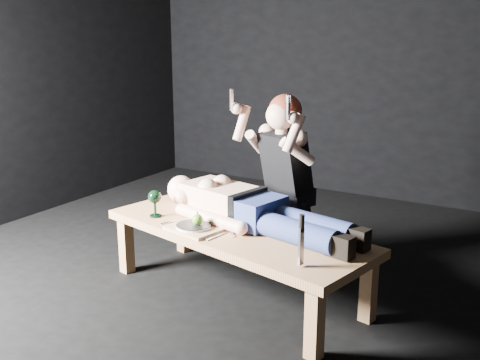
{
  "coord_description": "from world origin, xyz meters",
  "views": [
    {
      "loc": [
        1.67,
        -2.98,
        1.64
      ],
      "look_at": [
        -0.03,
        -0.08,
        0.75
      ],
      "focal_mm": 41.96,
      "sensor_mm": 36.0,
      "label": 1
    }
  ],
  "objects": [
    {
      "name": "lying_man",
      "position": [
        0.04,
        -0.03,
        0.58
      ],
      "size": [
        1.8,
        0.88,
        0.26
      ],
      "primitive_type": null,
      "rotation": [
        0.0,
        0.0,
        -0.21
      ],
      "color": "beige",
      "rests_on": "table"
    },
    {
      "name": "knife_flat",
      "position": [
        -0.05,
        -0.32,
        0.45
      ],
      "size": [
        0.04,
        0.19,
        0.01
      ],
      "primitive_type": "cube",
      "rotation": [
        0.0,
        0.0,
        -0.15
      ],
      "color": "#B2B2B7",
      "rests_on": "table"
    },
    {
      "name": "apple",
      "position": [
        -0.22,
        -0.29,
        0.52
      ],
      "size": [
        0.07,
        0.07,
        0.07
      ],
      "primitive_type": "sphere",
      "color": "#559A1B",
      "rests_on": "plate"
    },
    {
      "name": "back_wall",
      "position": [
        0.0,
        2.5,
        1.5
      ],
      "size": [
        5.0,
        0.0,
        5.0
      ],
      "primitive_type": "plane",
      "rotation": [
        1.57,
        0.0,
        0.0
      ],
      "color": "black",
      "rests_on": "ground"
    },
    {
      "name": "goblet",
      "position": [
        -0.61,
        -0.21,
        0.54
      ],
      "size": [
        0.11,
        0.11,
        0.18
      ],
      "primitive_type": null,
      "rotation": [
        0.0,
        0.0,
        -0.21
      ],
      "color": "black",
      "rests_on": "table"
    },
    {
      "name": "serving_tray",
      "position": [
        -0.24,
        -0.3,
        0.46
      ],
      "size": [
        0.36,
        0.29,
        0.02
      ],
      "primitive_type": "cube",
      "rotation": [
        0.0,
        0.0,
        -0.2
      ],
      "color": "tan",
      "rests_on": "table"
    },
    {
      "name": "table",
      "position": [
        -0.03,
        -0.13,
        0.23
      ],
      "size": [
        1.88,
        1.03,
        0.45
      ],
      "primitive_type": "cube",
      "rotation": [
        0.0,
        0.0,
        -0.21
      ],
      "color": "tan",
      "rests_on": "ground"
    },
    {
      "name": "kneeling_woman",
      "position": [
        0.07,
        0.48,
        0.64
      ],
      "size": [
        0.91,
        0.95,
        1.28
      ],
      "primitive_type": null,
      "rotation": [
        0.0,
        0.0,
        -0.36
      ],
      "color": "black",
      "rests_on": "ground"
    },
    {
      "name": "fork_flat",
      "position": [
        -0.44,
        -0.24,
        0.45
      ],
      "size": [
        0.09,
        0.18,
        0.01
      ],
      "primitive_type": "cube",
      "rotation": [
        0.0,
        0.0,
        -0.41
      ],
      "color": "#B2B2B7",
      "rests_on": "table"
    },
    {
      "name": "ground",
      "position": [
        0.0,
        0.0,
        0.0
      ],
      "size": [
        5.0,
        5.0,
        0.0
      ],
      "primitive_type": "plane",
      "color": "black",
      "rests_on": "ground"
    },
    {
      "name": "plate",
      "position": [
        -0.24,
        -0.3,
        0.48
      ],
      "size": [
        0.25,
        0.25,
        0.02
      ],
      "primitive_type": "cylinder",
      "rotation": [
        0.0,
        0.0,
        -0.2
      ],
      "color": "white",
      "rests_on": "serving_tray"
    },
    {
      "name": "carving_knife",
      "position": [
        0.57,
        -0.48,
        0.59
      ],
      "size": [
        0.04,
        0.05,
        0.29
      ],
      "primitive_type": null,
      "rotation": [
        0.0,
        0.0,
        -0.21
      ],
      "color": "#B2B2B7",
      "rests_on": "table"
    },
    {
      "name": "spoon_flat",
      "position": [
        -0.02,
        -0.22,
        0.45
      ],
      "size": [
        0.14,
        0.15,
        0.01
      ],
      "primitive_type": "cube",
      "rotation": [
        0.0,
        0.0,
        0.77
      ],
      "color": "#B2B2B7",
      "rests_on": "table"
    }
  ]
}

